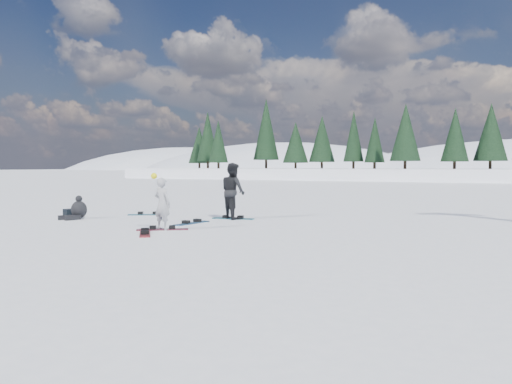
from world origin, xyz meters
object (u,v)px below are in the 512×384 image
at_px(snowboard_loose_c, 148,215).
at_px(snowboard_loose_b, 145,233).
at_px(snowboarder_man, 233,191).
at_px(snowboarder_woman, 162,203).
at_px(seated_rider, 78,210).
at_px(gear_bag, 69,213).
at_px(snowboard_loose_a, 192,223).

height_order(snowboard_loose_c, snowboard_loose_b, same).
bearing_deg(snowboarder_man, snowboarder_woman, 116.66).
bearing_deg(seated_rider, gear_bag, -175.15).
height_order(snowboard_loose_c, snowboard_loose_a, same).
bearing_deg(snowboard_loose_a, snowboarder_man, -8.60).
bearing_deg(snowboarder_woman, snowboard_loose_b, 101.02).
relative_size(seated_rider, snowboard_loose_c, 0.72).
height_order(snowboarder_woman, snowboarder_man, snowboarder_man).
relative_size(snowboarder_woman, snowboarder_man, 0.84).
relative_size(snowboard_loose_a, snowboard_loose_b, 1.00).
height_order(seated_rider, snowboard_loose_c, seated_rider).
height_order(gear_bag, snowboard_loose_b, gear_bag).
distance_m(seated_rider, snowboard_loose_a, 4.50).
bearing_deg(gear_bag, snowboarder_man, 20.15).
distance_m(snowboarder_woman, snowboard_loose_a, 1.92).
xyz_separation_m(snowboard_loose_c, snowboard_loose_a, (3.09, -1.68, 0.00)).
bearing_deg(snowboard_loose_a, snowboard_loose_c, 69.25).
bearing_deg(snowboarder_man, gear_bag, 53.51).
bearing_deg(snowboarder_woman, snowboarder_man, -90.51).
bearing_deg(snowboard_loose_b, gear_bag, -152.19).
bearing_deg(gear_bag, snowboard_loose_c, 43.14).
height_order(snowboarder_woman, seated_rider, snowboarder_woman).
bearing_deg(seated_rider, snowboarder_man, 49.88).
bearing_deg(snowboarder_man, seated_rider, 58.48).
bearing_deg(snowboard_loose_c, snowboarder_woman, -76.63).
bearing_deg(snowboard_loose_c, seated_rider, -151.69).
relative_size(snowboarder_man, snowboard_loose_c, 1.33).
bearing_deg(snowboard_loose_b, seated_rider, -152.80).
xyz_separation_m(snowboarder_woman, snowboard_loose_a, (-0.12, 1.75, -0.77)).
distance_m(snowboarder_man, seated_rider, 5.57).
height_order(seated_rider, snowboard_loose_a, seated_rider).
relative_size(snowboarder_woman, snowboard_loose_c, 1.12).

